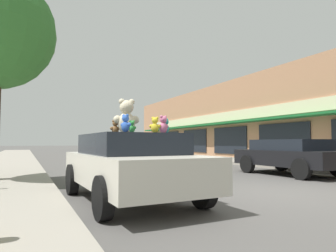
{
  "coord_description": "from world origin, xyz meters",
  "views": [
    {
      "loc": [
        -5.66,
        -5.44,
        1.23
      ],
      "look_at": [
        -0.93,
        4.42,
        1.84
      ],
      "focal_mm": 32.0,
      "sensor_mm": 36.0,
      "label": 1
    }
  ],
  "objects_px": {
    "teddy_bear_giant": "(127,117)",
    "teddy_bear_teal": "(165,126)",
    "plush_art_car": "(130,164)",
    "teddy_bear_yellow": "(155,125)",
    "teddy_bear_blue": "(126,124)",
    "parked_car_far_center": "(290,155)",
    "teddy_bear_brown": "(115,127)",
    "teddy_bear_green": "(132,127)",
    "teddy_bear_pink": "(163,125)"
  },
  "relations": [
    {
      "from": "teddy_bear_green",
      "to": "teddy_bear_blue",
      "type": "bearing_deg",
      "value": 46.89
    },
    {
      "from": "plush_art_car",
      "to": "teddy_bear_blue",
      "type": "height_order",
      "value": "teddy_bear_blue"
    },
    {
      "from": "plush_art_car",
      "to": "teddy_bear_yellow",
      "type": "xyz_separation_m",
      "value": [
        0.19,
        -0.92,
        0.78
      ]
    },
    {
      "from": "teddy_bear_giant",
      "to": "teddy_bear_pink",
      "type": "distance_m",
      "value": 1.06
    },
    {
      "from": "teddy_bear_brown",
      "to": "teddy_bear_pink",
      "type": "xyz_separation_m",
      "value": [
        0.71,
        -1.09,
        0.02
      ]
    },
    {
      "from": "teddy_bear_giant",
      "to": "teddy_bear_green",
      "type": "distance_m",
      "value": 1.17
    },
    {
      "from": "plush_art_car",
      "to": "teddy_bear_pink",
      "type": "relative_size",
      "value": 11.78
    },
    {
      "from": "teddy_bear_yellow",
      "to": "parked_car_far_center",
      "type": "xyz_separation_m",
      "value": [
        7.0,
        3.16,
        -0.8
      ]
    },
    {
      "from": "teddy_bear_teal",
      "to": "teddy_bear_brown",
      "type": "bearing_deg",
      "value": -72.83
    },
    {
      "from": "teddy_bear_blue",
      "to": "parked_car_far_center",
      "type": "xyz_separation_m",
      "value": [
        7.6,
        3.22,
        -0.81
      ]
    },
    {
      "from": "parked_car_far_center",
      "to": "teddy_bear_giant",
      "type": "bearing_deg",
      "value": -165.12
    },
    {
      "from": "teddy_bear_yellow",
      "to": "teddy_bear_teal",
      "type": "xyz_separation_m",
      "value": [
        0.5,
        0.6,
        0.02
      ]
    },
    {
      "from": "teddy_bear_blue",
      "to": "teddy_bear_yellow",
      "type": "distance_m",
      "value": 0.6
    },
    {
      "from": "teddy_bear_pink",
      "to": "parked_car_far_center",
      "type": "bearing_deg",
      "value": -174.65
    },
    {
      "from": "teddy_bear_blue",
      "to": "teddy_bear_teal",
      "type": "xyz_separation_m",
      "value": [
        1.1,
        0.66,
        0.01
      ]
    },
    {
      "from": "teddy_bear_giant",
      "to": "teddy_bear_brown",
      "type": "distance_m",
      "value": 0.36
    },
    {
      "from": "teddy_bear_pink",
      "to": "plush_art_car",
      "type": "bearing_deg",
      "value": -65.05
    },
    {
      "from": "teddy_bear_brown",
      "to": "teddy_bear_green",
      "type": "bearing_deg",
      "value": 79.75
    },
    {
      "from": "teddy_bear_green",
      "to": "parked_car_far_center",
      "type": "xyz_separation_m",
      "value": [
        7.41,
        3.01,
        -0.77
      ]
    },
    {
      "from": "teddy_bear_brown",
      "to": "parked_car_far_center",
      "type": "height_order",
      "value": "teddy_bear_brown"
    },
    {
      "from": "plush_art_car",
      "to": "parked_car_far_center",
      "type": "distance_m",
      "value": 7.53
    },
    {
      "from": "teddy_bear_green",
      "to": "teddy_bear_pink",
      "type": "distance_m",
      "value": 0.77
    },
    {
      "from": "teddy_bear_giant",
      "to": "parked_car_far_center",
      "type": "distance_m",
      "value": 7.48
    },
    {
      "from": "teddy_bear_teal",
      "to": "teddy_bear_pink",
      "type": "distance_m",
      "value": 0.3
    },
    {
      "from": "teddy_bear_giant",
      "to": "parked_car_far_center",
      "type": "height_order",
      "value": "teddy_bear_giant"
    },
    {
      "from": "teddy_bear_giant",
      "to": "teddy_bear_teal",
      "type": "xyz_separation_m",
      "value": [
        0.66,
        -0.66,
        -0.22
      ]
    },
    {
      "from": "plush_art_car",
      "to": "teddy_bear_teal",
      "type": "relative_size",
      "value": 12.96
    },
    {
      "from": "teddy_bear_brown",
      "to": "parked_car_far_center",
      "type": "distance_m",
      "value": 7.61
    },
    {
      "from": "teddy_bear_yellow",
      "to": "teddy_bear_pink",
      "type": "height_order",
      "value": "teddy_bear_pink"
    },
    {
      "from": "teddy_bear_teal",
      "to": "parked_car_far_center",
      "type": "xyz_separation_m",
      "value": [
        6.5,
        2.56,
        -0.82
      ]
    },
    {
      "from": "teddy_bear_brown",
      "to": "teddy_bear_blue",
      "type": "height_order",
      "value": "teddy_bear_brown"
    },
    {
      "from": "teddy_bear_brown",
      "to": "teddy_bear_blue",
      "type": "bearing_deg",
      "value": 72.73
    },
    {
      "from": "teddy_bear_green",
      "to": "teddy_bear_yellow",
      "type": "xyz_separation_m",
      "value": [
        0.41,
        -0.15,
        0.03
      ]
    },
    {
      "from": "parked_car_far_center",
      "to": "teddy_bear_blue",
      "type": "bearing_deg",
      "value": -157.02
    },
    {
      "from": "teddy_bear_teal",
      "to": "teddy_bear_pink",
      "type": "xyz_separation_m",
      "value": [
        -0.17,
        -0.25,
        0.02
      ]
    },
    {
      "from": "teddy_bear_pink",
      "to": "teddy_bear_teal",
      "type": "bearing_deg",
      "value": -141.48
    },
    {
      "from": "teddy_bear_blue",
      "to": "parked_car_far_center",
      "type": "distance_m",
      "value": 8.3
    },
    {
      "from": "teddy_bear_blue",
      "to": "parked_car_far_center",
      "type": "relative_size",
      "value": 0.08
    },
    {
      "from": "teddy_bear_giant",
      "to": "parked_car_far_center",
      "type": "xyz_separation_m",
      "value": [
        7.16,
        1.9,
        -1.04
      ]
    },
    {
      "from": "teddy_bear_brown",
      "to": "teddy_bear_green",
      "type": "distance_m",
      "value": 1.3
    },
    {
      "from": "teddy_bear_giant",
      "to": "teddy_bear_blue",
      "type": "distance_m",
      "value": 1.41
    },
    {
      "from": "parked_car_far_center",
      "to": "teddy_bear_yellow",
      "type": "bearing_deg",
      "value": -155.7
    },
    {
      "from": "teddy_bear_giant",
      "to": "teddy_bear_pink",
      "type": "relative_size",
      "value": 2.15
    },
    {
      "from": "plush_art_car",
      "to": "teddy_bear_green",
      "type": "distance_m",
      "value": 1.1
    },
    {
      "from": "plush_art_car",
      "to": "teddy_bear_yellow",
      "type": "bearing_deg",
      "value": -80.49
    },
    {
      "from": "teddy_bear_teal",
      "to": "parked_car_far_center",
      "type": "distance_m",
      "value": 7.03
    },
    {
      "from": "teddy_bear_yellow",
      "to": "teddy_bear_teal",
      "type": "height_order",
      "value": "teddy_bear_teal"
    },
    {
      "from": "teddy_bear_brown",
      "to": "teddy_bear_teal",
      "type": "relative_size",
      "value": 0.98
    },
    {
      "from": "plush_art_car",
      "to": "teddy_bear_green",
      "type": "height_order",
      "value": "teddy_bear_green"
    },
    {
      "from": "teddy_bear_brown",
      "to": "teddy_bear_teal",
      "type": "bearing_deg",
      "value": 127.29
    }
  ]
}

